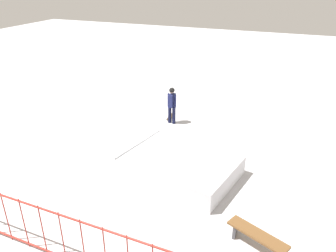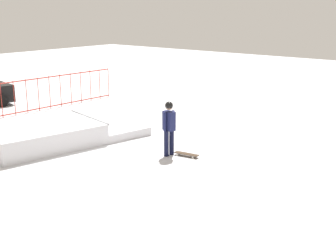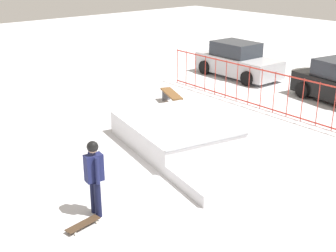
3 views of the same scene
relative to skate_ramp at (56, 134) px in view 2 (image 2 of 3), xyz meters
name	(u,v)px [view 2 (image 2 of 3)]	position (x,y,z in m)	size (l,w,h in m)	color
ground_plane	(90,145)	(0.55, -1.10, -0.32)	(60.00, 60.00, 0.00)	silver
skate_ramp	(56,134)	(0.00, 0.00, 0.00)	(5.82, 3.65, 0.74)	silver
skater	(169,124)	(1.42, -3.84, 0.69)	(0.44, 0.41, 1.73)	black
skateboard	(187,154)	(1.68, -4.33, -0.24)	(0.35, 0.82, 0.09)	#3F2D1E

